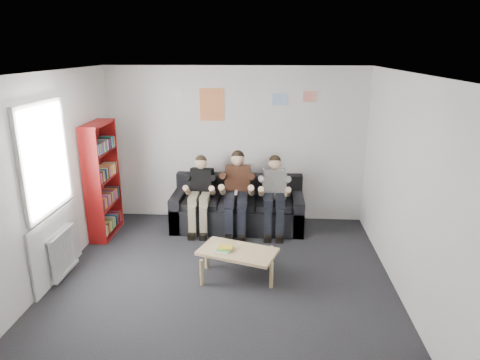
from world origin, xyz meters
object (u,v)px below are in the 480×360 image
object	(u,v)px
person_middle	(237,193)
coffee_table	(238,254)
person_left	(200,194)
sofa	(238,209)
person_right	(274,195)
bookshelf	(103,180)

from	to	relation	value
person_middle	coffee_table	bearing A→B (deg)	-84.65
person_left	person_middle	size ratio (longest dim) A/B	0.93
sofa	person_right	size ratio (longest dim) A/B	1.72
coffee_table	person_left	distance (m)	1.75
sofa	person_middle	bearing A→B (deg)	-90.00
sofa	person_right	world-z (taller)	person_right
coffee_table	person_right	distance (m)	1.66
bookshelf	person_middle	size ratio (longest dim) A/B	1.38
person_left	person_right	distance (m)	1.24
person_right	person_left	bearing A→B (deg)	171.75
sofa	person_left	size ratio (longest dim) A/B	1.75
person_left	person_right	world-z (taller)	person_right
coffee_table	sofa	bearing A→B (deg)	94.05
person_middle	sofa	bearing A→B (deg)	90.77
sofa	person_right	distance (m)	0.73
coffee_table	person_middle	bearing A→B (deg)	94.57
coffee_table	person_left	xyz separation A→B (m)	(-0.74, 1.56, 0.28)
sofa	person_middle	xyz separation A→B (m)	(-0.00, -0.20, 0.37)
bookshelf	person_left	xyz separation A→B (m)	(1.54, 0.28, -0.30)
coffee_table	person_middle	distance (m)	1.59
sofa	person_left	distance (m)	0.73
person_left	bookshelf	bearing A→B (deg)	-164.95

